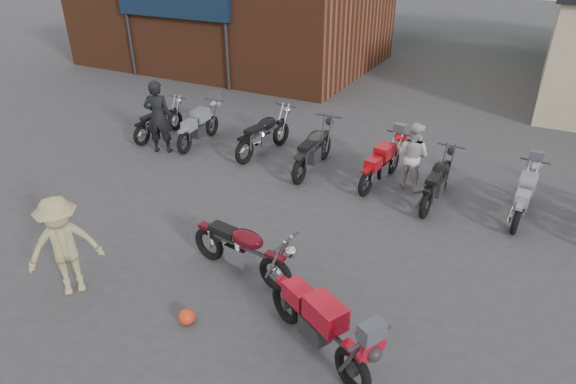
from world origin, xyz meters
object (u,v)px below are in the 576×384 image
at_px(row_bike_4, 382,162).
at_px(row_bike_2, 264,132).
at_px(sportbike, 319,321).
at_px(row_bike_5, 438,179).
at_px(helmet, 187,317).
at_px(row_bike_1, 199,124).
at_px(row_bike_6, 525,194).
at_px(row_bike_3, 314,147).
at_px(person_tan, 64,247).
at_px(row_bike_0, 159,119).
at_px(vintage_motorcycle, 242,246).
at_px(person_dark, 158,117).
at_px(person_light, 413,156).

bearing_deg(row_bike_4, row_bike_2, 93.31).
bearing_deg(sportbike, row_bike_5, 112.81).
bearing_deg(row_bike_2, helmet, -151.83).
relative_size(sportbike, row_bike_5, 1.06).
height_order(row_bike_1, row_bike_6, row_bike_1).
relative_size(row_bike_2, row_bike_3, 0.98).
relative_size(person_tan, row_bike_3, 0.81).
distance_m(helmet, row_bike_1, 7.04).
bearing_deg(row_bike_3, row_bike_1, 86.45).
xyz_separation_m(row_bike_3, row_bike_5, (3.01, -0.23, -0.05)).
relative_size(row_bike_1, row_bike_2, 0.93).
xyz_separation_m(row_bike_0, row_bike_3, (4.78, 0.04, 0.08)).
distance_m(row_bike_5, row_bike_6, 1.70).
height_order(row_bike_1, row_bike_2, row_bike_2).
bearing_deg(person_tan, row_bike_0, 66.64).
bearing_deg(row_bike_4, vintage_motorcycle, 174.83).
height_order(row_bike_0, row_bike_2, row_bike_2).
bearing_deg(row_bike_1, person_tan, -166.88).
bearing_deg(row_bike_1, person_dark, 142.88).
relative_size(vintage_motorcycle, sportbike, 0.98).
height_order(row_bike_3, row_bike_6, row_bike_3).
height_order(vintage_motorcycle, person_tan, person_tan).
bearing_deg(vintage_motorcycle, person_dark, 151.45).
bearing_deg(row_bike_0, person_light, -85.98).
bearing_deg(row_bike_5, person_dark, 97.85).
relative_size(person_dark, row_bike_4, 1.01).
height_order(row_bike_4, row_bike_5, row_bike_5).
relative_size(vintage_motorcycle, row_bike_0, 1.08).
xyz_separation_m(person_light, row_bike_6, (2.37, -0.29, -0.24)).
relative_size(sportbike, helmet, 7.99).
height_order(person_light, person_tan, person_tan).
relative_size(helmet, person_light, 0.17).
relative_size(row_bike_0, row_bike_1, 0.96).
bearing_deg(person_dark, person_light, 165.37).
height_order(person_tan, row_bike_2, person_tan).
height_order(helmet, row_bike_0, row_bike_0).
distance_m(sportbike, row_bike_5, 5.08).
bearing_deg(row_bike_0, row_bike_6, -88.23).
distance_m(person_dark, row_bike_2, 2.76).
bearing_deg(row_bike_2, row_bike_6, -84.84).
distance_m(vintage_motorcycle, row_bike_3, 4.33).
distance_m(row_bike_2, row_bike_4, 3.25).
xyz_separation_m(row_bike_2, row_bike_3, (1.56, -0.33, 0.01)).
bearing_deg(row_bike_2, row_bike_4, -85.81).
relative_size(person_dark, row_bike_1, 0.99).
xyz_separation_m(row_bike_1, row_bike_5, (6.50, -0.32, 0.00)).
xyz_separation_m(sportbike, row_bike_2, (-4.10, 5.62, 0.01)).
xyz_separation_m(row_bike_0, row_bike_2, (3.21, 0.36, 0.07)).
bearing_deg(person_dark, row_bike_3, 167.47).
xyz_separation_m(sportbike, row_bike_1, (-6.02, 5.38, -0.04)).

